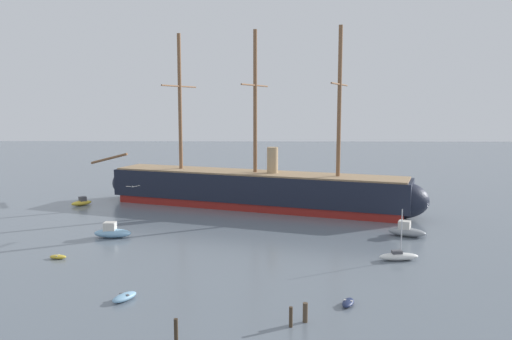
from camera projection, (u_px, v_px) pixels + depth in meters
tall_ship at (255, 189)px, 84.27m from camera, size 56.59×24.02×28.29m
dinghy_foreground_left at (124, 297)px, 44.89m from camera, size 2.29×2.84×0.62m
dinghy_foreground_right at (348, 303)px, 43.80m from camera, size 1.61×2.24×0.48m
dinghy_mid_left at (58, 257)px, 56.90m from camera, size 1.94×1.01×0.44m
sailboat_mid_right at (399, 256)px, 56.33m from camera, size 4.42×1.68×5.63m
motorboat_alongside_bow at (112, 232)px, 65.87m from camera, size 4.69×1.97×1.97m
motorboat_alongside_stern at (406, 231)px, 66.48m from camera, size 5.07×3.74×1.97m
motorboat_far_left at (82, 202)px, 86.55m from camera, size 3.46×3.41×1.44m
mooring_piling_nearest at (176, 332)px, 36.63m from camera, size 0.29×0.29×1.90m
mooring_piling_left_pair at (305, 313)px, 40.39m from camera, size 0.39×0.39×1.55m
mooring_piling_right_pair at (291, 317)px, 39.51m from camera, size 0.28×0.28×1.59m
seagull_in_flight at (133, 186)px, 52.85m from camera, size 1.32×0.58×0.14m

